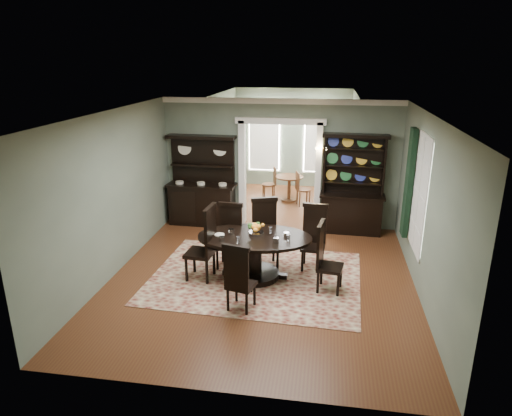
{
  "coord_description": "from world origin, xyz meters",
  "views": [
    {
      "loc": [
        1.08,
        -7.44,
        3.9
      ],
      "look_at": [
        -0.19,
        0.6,
        1.18
      ],
      "focal_mm": 32.0,
      "sensor_mm": 36.0,
      "label": 1
    }
  ],
  "objects_px": {
    "sideboard": "(202,194)",
    "welsh_dresser": "(352,197)",
    "dining_table": "(255,249)",
    "parlor_table": "(289,185)"
  },
  "relations": [
    {
      "from": "sideboard",
      "to": "welsh_dresser",
      "type": "relative_size",
      "value": 0.95
    },
    {
      "from": "dining_table",
      "to": "sideboard",
      "type": "bearing_deg",
      "value": 119.56
    },
    {
      "from": "sideboard",
      "to": "welsh_dresser",
      "type": "bearing_deg",
      "value": 1.35
    },
    {
      "from": "welsh_dresser",
      "to": "parlor_table",
      "type": "bearing_deg",
      "value": 129.44
    },
    {
      "from": "welsh_dresser",
      "to": "sideboard",
      "type": "bearing_deg",
      "value": -177.84
    },
    {
      "from": "sideboard",
      "to": "dining_table",
      "type": "bearing_deg",
      "value": -55.99
    },
    {
      "from": "dining_table",
      "to": "parlor_table",
      "type": "xyz_separation_m",
      "value": [
        0.21,
        4.78,
        -0.1
      ]
    },
    {
      "from": "welsh_dresser",
      "to": "parlor_table",
      "type": "relative_size",
      "value": 2.92
    },
    {
      "from": "welsh_dresser",
      "to": "parlor_table",
      "type": "height_order",
      "value": "welsh_dresser"
    },
    {
      "from": "dining_table",
      "to": "sideboard",
      "type": "xyz_separation_m",
      "value": [
        -1.71,
        2.66,
        0.18
      ]
    }
  ]
}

